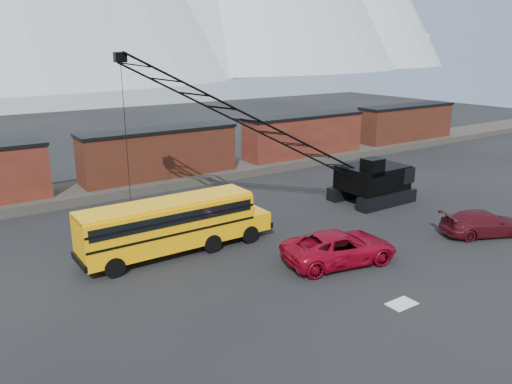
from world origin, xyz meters
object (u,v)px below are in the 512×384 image
at_px(school_bus, 173,224).
at_px(crawler_crane, 256,125).
at_px(red_pickup, 340,247).
at_px(maroon_suv, 484,223).

relative_size(school_bus, crawler_crane, 0.56).
bearing_deg(school_bus, crawler_crane, 20.87).
xyz_separation_m(school_bus, red_pickup, (6.96, -6.36, -0.90)).
distance_m(school_bus, red_pickup, 9.47).
height_order(red_pickup, crawler_crane, crawler_crane).
bearing_deg(maroon_suv, crawler_crane, 64.25).
bearing_deg(crawler_crane, maroon_suv, -49.55).
bearing_deg(red_pickup, school_bus, 59.43).
bearing_deg(red_pickup, maroon_suv, -89.19).
height_order(school_bus, crawler_crane, crawler_crane).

